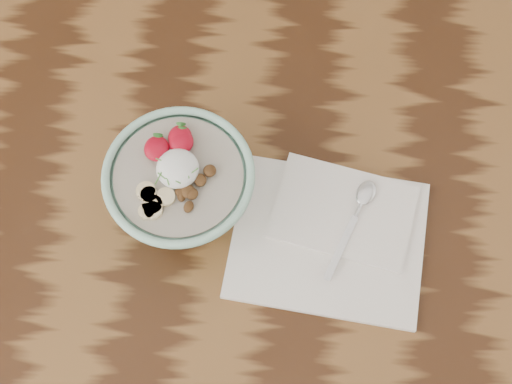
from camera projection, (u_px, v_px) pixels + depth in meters
table at (296, 248)px, 111.32cm from camera, size 160.00×90.00×75.00cm
breakfast_bowl at (181, 187)px, 97.66cm from camera, size 20.36×20.36×13.62cm
napkin at (331, 234)px, 101.68cm from camera, size 29.42×25.37×1.66cm
spoon at (360, 206)px, 101.83cm from camera, size 7.89×15.75×0.85cm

